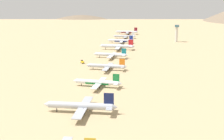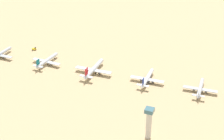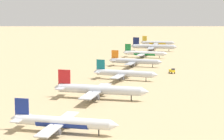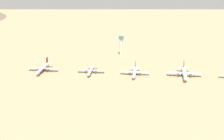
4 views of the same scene
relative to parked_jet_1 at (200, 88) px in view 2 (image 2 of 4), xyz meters
The scene contains 8 objects.
ground_plane 180.06m from the parked_jet_1, 91.91° to the left, with size 2919.48×2919.48×0.00m, color tan.
parked_jet_1 is the anchor object (origin of this frame).
parked_jet_2 56.75m from the parked_jet_1, 90.50° to the left, with size 45.65×37.01×13.18m.
parked_jet_3 118.90m from the parked_jet_1, 91.68° to the left, with size 53.16×43.07×15.36m.
parked_jet_4 179.79m from the parked_jet_1, 91.15° to the left, with size 45.82×37.27×13.21m.
parked_jet_5 242.70m from the parked_jet_1, 92.20° to the left, with size 45.28×36.74×13.06m.
service_truck 216.68m from the parked_jet_1, 83.43° to the left, with size 5.18×5.62×3.90m.
control_tower 97.41m from the parked_jet_1, 163.23° to the left, with size 7.20×7.20×29.29m.
Camera 2 is at (-332.64, -217.41, 197.88)m, focal length 59.34 mm.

